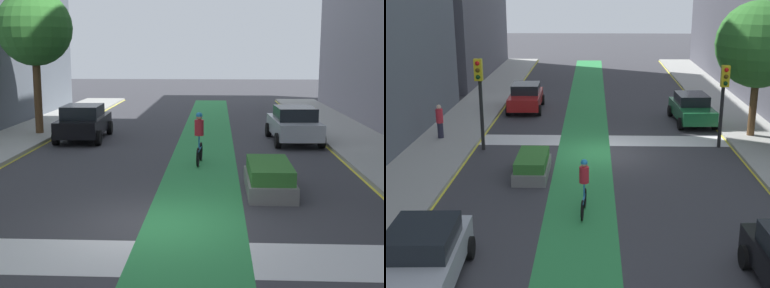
# 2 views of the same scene
# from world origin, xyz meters

# --- Properties ---
(ground_plane) EXTENTS (120.00, 120.00, 0.00)m
(ground_plane) POSITION_xyz_m (0.00, 0.00, 0.00)
(ground_plane) COLOR #38383D
(bike_lane_paint) EXTENTS (2.40, 60.00, 0.01)m
(bike_lane_paint) POSITION_xyz_m (0.91, 0.00, 0.00)
(bike_lane_paint) COLOR #2D8C47
(bike_lane_paint) RESTS_ON ground_plane
(crosswalk_band) EXTENTS (12.00, 1.80, 0.01)m
(crosswalk_band) POSITION_xyz_m (0.00, -2.00, 0.00)
(crosswalk_band) COLOR silver
(crosswalk_band) RESTS_ON ground_plane
(curb_stripe_left) EXTENTS (0.16, 60.00, 0.01)m
(curb_stripe_left) POSITION_xyz_m (-6.00, 0.00, 0.01)
(curb_stripe_left) COLOR yellow
(curb_stripe_left) RESTS_ON ground_plane
(sidewalk_right) EXTENTS (3.00, 60.00, 0.15)m
(sidewalk_right) POSITION_xyz_m (7.50, 0.00, 0.07)
(sidewalk_right) COLOR #9E9E99
(sidewalk_right) RESTS_ON ground_plane
(curb_stripe_right) EXTENTS (0.16, 60.00, 0.01)m
(curb_stripe_right) POSITION_xyz_m (6.00, 0.00, 0.01)
(curb_stripe_right) COLOR yellow
(curb_stripe_right) RESTS_ON ground_plane
(traffic_signal_near_right) EXTENTS (0.35, 0.52, 4.19)m
(traffic_signal_near_right) POSITION_xyz_m (5.55, -0.26, 2.94)
(traffic_signal_near_right) COLOR black
(traffic_signal_near_right) RESTS_ON ground_plane
(traffic_signal_near_left) EXTENTS (0.35, 0.52, 3.85)m
(traffic_signal_near_left) POSITION_xyz_m (-5.38, -0.94, 2.71)
(traffic_signal_near_left) COLOR black
(traffic_signal_near_left) RESTS_ON ground_plane
(car_silver_right_far) EXTENTS (2.16, 4.27, 1.57)m
(car_silver_right_far) POSITION_xyz_m (4.75, 11.17, 0.80)
(car_silver_right_far) COLOR #B2B7BF
(car_silver_right_far) RESTS_ON ground_plane
(car_green_left_near) EXTENTS (2.18, 4.28, 1.57)m
(car_green_left_near) POSITION_xyz_m (-4.89, -5.66, 0.80)
(car_green_left_near) COLOR #196033
(car_green_left_near) RESTS_ON ground_plane
(car_red_right_near) EXTENTS (2.11, 4.24, 1.57)m
(car_red_right_near) POSITION_xyz_m (4.56, -8.49, 0.80)
(car_red_right_near) COLOR #A51919
(car_red_right_near) RESTS_ON ground_plane
(cyclist_in_lane) EXTENTS (0.32, 1.73, 1.86)m
(cyclist_in_lane) POSITION_xyz_m (0.79, 6.53, 0.97)
(cyclist_in_lane) COLOR black
(cyclist_in_lane) RESTS_ON ground_plane
(pedestrian_sidewalk_right_a) EXTENTS (0.34, 0.34, 1.64)m
(pedestrian_sidewalk_right_a) POSITION_xyz_m (7.90, -1.76, 0.98)
(pedestrian_sidewalk_right_a) COLOR #262638
(pedestrian_sidewalk_right_a) RESTS_ON sidewalk_right
(street_tree_near) EXTENTS (4.10, 4.10, 6.49)m
(street_tree_near) POSITION_xyz_m (-7.30, -2.68, 4.57)
(street_tree_near) COLOR brown
(street_tree_near) RESTS_ON sidewalk_left
(median_planter) EXTENTS (1.30, 2.80, 0.85)m
(median_planter) POSITION_xyz_m (2.91, 2.96, 0.40)
(median_planter) COLOR slate
(median_planter) RESTS_ON ground_plane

